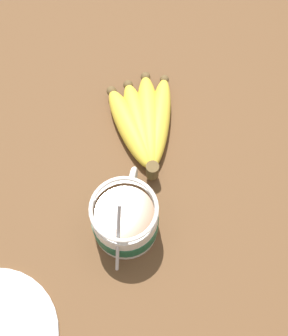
% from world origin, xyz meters
% --- Properties ---
extents(table, '(1.38, 1.38, 0.03)m').
position_xyz_m(table, '(0.00, 0.00, 0.02)').
color(table, brown).
rests_on(table, ground).
extents(coffee_mug, '(0.15, 0.10, 0.15)m').
position_xyz_m(coffee_mug, '(-0.05, 0.03, 0.07)').
color(coffee_mug, white).
rests_on(coffee_mug, table).
extents(banana_bunch, '(0.19, 0.12, 0.04)m').
position_xyz_m(banana_bunch, '(0.12, 0.03, 0.05)').
color(banana_bunch, brown).
rests_on(banana_bunch, table).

